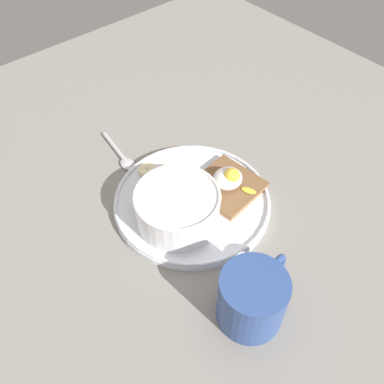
{
  "coord_description": "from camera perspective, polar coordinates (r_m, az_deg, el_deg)",
  "views": [
    {
      "loc": [
        29.66,
        34.37,
        56.55
      ],
      "look_at": [
        0.0,
        0.0,
        5.0
      ],
      "focal_mm": 40.0,
      "sensor_mm": 36.0,
      "label": 1
    }
  ],
  "objects": [
    {
      "name": "banana_slice_front",
      "position": [
        0.73,
        -2.02,
        2.17
      ],
      "size": [
        4.51,
        4.49,
        1.33
      ],
      "color": "#F4E9BB",
      "rests_on": "plate"
    },
    {
      "name": "oatmeal_bowl",
      "position": [
        0.66,
        -1.99,
        -2.0
      ],
      "size": [
        13.34,
        13.34,
        5.82
      ],
      "color": "white",
      "rests_on": "plate"
    },
    {
      "name": "toast_slice",
      "position": [
        0.72,
        4.68,
        0.8
      ],
      "size": [
        11.16,
        11.16,
        1.19
      ],
      "color": "brown",
      "rests_on": "plate"
    },
    {
      "name": "banana_slice_left",
      "position": [
        0.74,
        -3.88,
        2.5
      ],
      "size": [
        3.34,
        3.26,
        1.33
      ],
      "color": "#F9E7C8",
      "rests_on": "plate"
    },
    {
      "name": "coffee_mug",
      "position": [
        0.57,
        8.09,
        -13.82
      ],
      "size": [
        12.23,
        8.89,
        8.48
      ],
      "color": "#314E91",
      "rests_on": "ground_plane"
    },
    {
      "name": "spoon",
      "position": [
        0.79,
        -9.38,
        4.76
      ],
      "size": [
        3.17,
        11.62,
        0.8
      ],
      "color": "silver",
      "rests_on": "ground_plane"
    },
    {
      "name": "ground_plane",
      "position": [
        0.72,
        0.0,
        -2.11
      ],
      "size": [
        120.0,
        120.0,
        2.0
      ],
      "primitive_type": "cube",
      "color": "gray",
      "rests_on": "ground"
    },
    {
      "name": "poached_egg",
      "position": [
        0.7,
        4.93,
        1.87
      ],
      "size": [
        5.15,
        7.2,
        3.58
      ],
      "color": "white",
      "rests_on": "toast_slice"
    },
    {
      "name": "plate",
      "position": [
        0.7,
        0.0,
        -1.19
      ],
      "size": [
        25.82,
        25.82,
        1.6
      ],
      "color": "white",
      "rests_on": "ground_plane"
    },
    {
      "name": "banana_slice_back",
      "position": [
        0.74,
        -6.0,
        2.85
      ],
      "size": [
        3.48,
        3.51,
        1.16
      ],
      "color": "#F7E9B4",
      "rests_on": "plate"
    }
  ]
}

